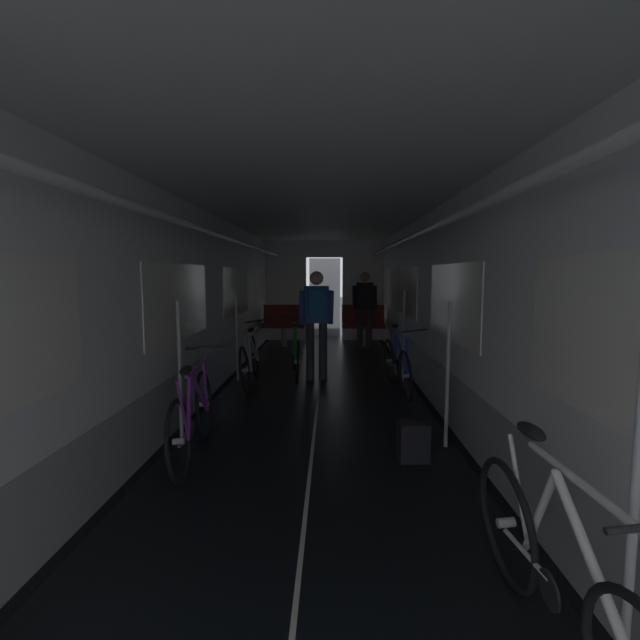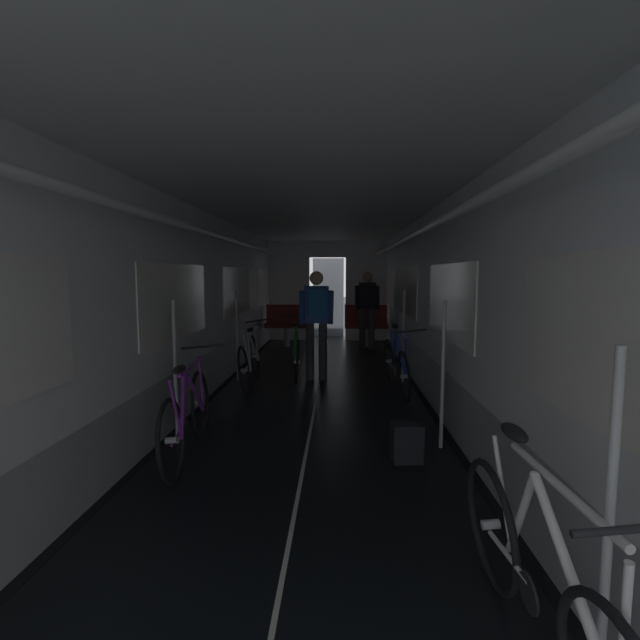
{
  "view_description": "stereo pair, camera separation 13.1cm",
  "coord_description": "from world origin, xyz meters",
  "px_view_note": "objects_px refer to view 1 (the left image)",
  "views": [
    {
      "loc": [
        0.17,
        -2.07,
        1.64
      ],
      "look_at": [
        0.0,
        4.84,
        0.93
      ],
      "focal_mm": 25.19,
      "sensor_mm": 36.0,
      "label": 1
    },
    {
      "loc": [
        0.3,
        -2.06,
        1.64
      ],
      "look_at": [
        0.0,
        4.84,
        0.93
      ],
      "focal_mm": 25.19,
      "sensor_mm": 36.0,
      "label": 2
    }
  ],
  "objects_px": {
    "bicycle_purple": "(193,415)",
    "bicycle_green_in_aisle": "(296,353)",
    "bicycle_white": "(559,578)",
    "backpack_on_floor": "(413,441)",
    "bicycle_blue": "(397,364)",
    "person_standing_near_bench": "(365,305)",
    "bicycle_silver": "(250,360)",
    "person_cyclist_aisle": "(317,315)",
    "bench_seat_far_right": "(363,322)",
    "bench_seat_far_left": "(284,321)"
  },
  "relations": [
    {
      "from": "bench_seat_far_left",
      "to": "backpack_on_floor",
      "type": "distance_m",
      "value": 6.56
    },
    {
      "from": "person_cyclist_aisle",
      "to": "backpack_on_floor",
      "type": "height_order",
      "value": "person_cyclist_aisle"
    },
    {
      "from": "bicycle_white",
      "to": "person_standing_near_bench",
      "type": "relative_size",
      "value": 1.0
    },
    {
      "from": "bicycle_white",
      "to": "bicycle_purple",
      "type": "bearing_deg",
      "value": 136.1
    },
    {
      "from": "bicycle_green_in_aisle",
      "to": "bicycle_blue",
      "type": "bearing_deg",
      "value": -29.68
    },
    {
      "from": "bench_seat_far_right",
      "to": "bicycle_blue",
      "type": "height_order",
      "value": "bench_seat_far_right"
    },
    {
      "from": "bench_seat_far_right",
      "to": "bicycle_blue",
      "type": "relative_size",
      "value": 0.58
    },
    {
      "from": "bicycle_silver",
      "to": "bicycle_white",
      "type": "bearing_deg",
      "value": -65.55
    },
    {
      "from": "bicycle_blue",
      "to": "person_standing_near_bench",
      "type": "bearing_deg",
      "value": 93.26
    },
    {
      "from": "person_cyclist_aisle",
      "to": "backpack_on_floor",
      "type": "bearing_deg",
      "value": -72.24
    },
    {
      "from": "bicycle_silver",
      "to": "person_standing_near_bench",
      "type": "xyz_separation_m",
      "value": [
        1.92,
        3.27,
        0.6
      ]
    },
    {
      "from": "bicycle_white",
      "to": "backpack_on_floor",
      "type": "distance_m",
      "value": 2.1
    },
    {
      "from": "person_cyclist_aisle",
      "to": "backpack_on_floor",
      "type": "xyz_separation_m",
      "value": [
        0.95,
        -2.96,
        -0.85
      ]
    },
    {
      "from": "bicycle_white",
      "to": "person_standing_near_bench",
      "type": "distance_m",
      "value": 8.02
    },
    {
      "from": "bicycle_white",
      "to": "person_cyclist_aisle",
      "type": "bearing_deg",
      "value": 103.12
    },
    {
      "from": "bicycle_white",
      "to": "person_cyclist_aisle",
      "type": "distance_m",
      "value": 5.21
    },
    {
      "from": "bicycle_silver",
      "to": "bicycle_green_in_aisle",
      "type": "height_order",
      "value": "bicycle_silver"
    },
    {
      "from": "bicycle_blue",
      "to": "bicycle_purple",
      "type": "bearing_deg",
      "value": -132.65
    },
    {
      "from": "bicycle_silver",
      "to": "person_cyclist_aisle",
      "type": "relative_size",
      "value": 1.01
    },
    {
      "from": "bicycle_green_in_aisle",
      "to": "person_standing_near_bench",
      "type": "bearing_deg",
      "value": 64.38
    },
    {
      "from": "person_cyclist_aisle",
      "to": "person_standing_near_bench",
      "type": "relative_size",
      "value": 1.0
    },
    {
      "from": "bicycle_green_in_aisle",
      "to": "bench_seat_far_left",
      "type": "bearing_deg",
      "value": 99.46
    },
    {
      "from": "backpack_on_floor",
      "to": "bench_seat_far_left",
      "type": "bearing_deg",
      "value": 105.98
    },
    {
      "from": "bicycle_purple",
      "to": "person_cyclist_aisle",
      "type": "xyz_separation_m",
      "value": [
        1.01,
        2.93,
        0.63
      ]
    },
    {
      "from": "bicycle_white",
      "to": "backpack_on_floor",
      "type": "bearing_deg",
      "value": 96.19
    },
    {
      "from": "bicycle_silver",
      "to": "person_standing_near_bench",
      "type": "relative_size",
      "value": 1.01
    },
    {
      "from": "bench_seat_far_left",
      "to": "bench_seat_far_right",
      "type": "bearing_deg",
      "value": 0.0
    },
    {
      "from": "bicycle_purple",
      "to": "bicycle_green_in_aisle",
      "type": "xyz_separation_m",
      "value": [
        0.67,
        3.2,
        0.0
      ]
    },
    {
      "from": "bicycle_green_in_aisle",
      "to": "backpack_on_floor",
      "type": "xyz_separation_m",
      "value": [
        1.29,
        -3.23,
        -0.21
      ]
    },
    {
      "from": "bicycle_blue",
      "to": "person_standing_near_bench",
      "type": "height_order",
      "value": "person_standing_near_bench"
    },
    {
      "from": "bench_seat_far_left",
      "to": "bicycle_purple",
      "type": "bearing_deg",
      "value": -91.44
    },
    {
      "from": "backpack_on_floor",
      "to": "bicycle_silver",
      "type": "bearing_deg",
      "value": 125.98
    },
    {
      "from": "bicycle_blue",
      "to": "bicycle_silver",
      "type": "bearing_deg",
      "value": 172.64
    },
    {
      "from": "person_cyclist_aisle",
      "to": "bicycle_purple",
      "type": "bearing_deg",
      "value": -109.04
    },
    {
      "from": "bicycle_silver",
      "to": "backpack_on_floor",
      "type": "bearing_deg",
      "value": -54.02
    },
    {
      "from": "bicycle_white",
      "to": "backpack_on_floor",
      "type": "height_order",
      "value": "bicycle_white"
    },
    {
      "from": "bench_seat_far_right",
      "to": "bicycle_silver",
      "type": "relative_size",
      "value": 0.58
    },
    {
      "from": "bench_seat_far_left",
      "to": "bicycle_blue",
      "type": "relative_size",
      "value": 0.58
    },
    {
      "from": "bicycle_white",
      "to": "bicycle_green_in_aisle",
      "type": "relative_size",
      "value": 1.0
    },
    {
      "from": "bench_seat_far_left",
      "to": "bicycle_white",
      "type": "distance_m",
      "value": 8.61
    },
    {
      "from": "person_cyclist_aisle",
      "to": "bicycle_green_in_aisle",
      "type": "height_order",
      "value": "person_cyclist_aisle"
    },
    {
      "from": "bicycle_silver",
      "to": "backpack_on_floor",
      "type": "height_order",
      "value": "bicycle_silver"
    },
    {
      "from": "person_standing_near_bench",
      "to": "bicycle_silver",
      "type": "bearing_deg",
      "value": -120.47
    },
    {
      "from": "bicycle_silver",
      "to": "bicycle_white",
      "type": "xyz_separation_m",
      "value": [
        2.15,
        -4.73,
        0.0
      ]
    },
    {
      "from": "bench_seat_far_right",
      "to": "person_cyclist_aisle",
      "type": "xyz_separation_m",
      "value": [
        -0.95,
        -3.33,
        0.45
      ]
    },
    {
      "from": "bench_seat_far_right",
      "to": "bicycle_white",
      "type": "height_order",
      "value": "bench_seat_far_right"
    },
    {
      "from": "bicycle_blue",
      "to": "bicycle_green_in_aisle",
      "type": "xyz_separation_m",
      "value": [
        -1.49,
        0.85,
        0.0
      ]
    },
    {
      "from": "bicycle_blue",
      "to": "bench_seat_far_left",
      "type": "bearing_deg",
      "value": 117.08
    },
    {
      "from": "bicycle_blue",
      "to": "bicycle_green_in_aisle",
      "type": "bearing_deg",
      "value": 150.32
    },
    {
      "from": "bicycle_blue",
      "to": "bench_seat_far_right",
      "type": "bearing_deg",
      "value": 92.99
    }
  ]
}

